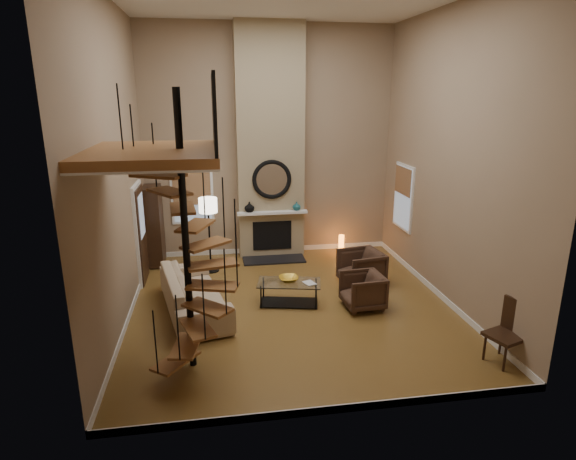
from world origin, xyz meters
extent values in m
cube|color=olive|center=(0.00, 0.00, -0.01)|extent=(6.00, 6.50, 0.01)
cube|color=#967D60|center=(0.00, 3.25, 2.75)|extent=(6.00, 0.02, 5.50)
cube|color=#967D60|center=(0.00, -3.25, 2.75)|extent=(6.00, 0.02, 5.50)
cube|color=#967D60|center=(-3.00, 0.00, 2.75)|extent=(0.02, 6.50, 5.50)
cube|color=#967D60|center=(3.00, 0.00, 2.75)|extent=(0.02, 6.50, 5.50)
cube|color=white|center=(0.00, 3.24, 0.06)|extent=(6.00, 0.02, 0.12)
cube|color=white|center=(0.00, -3.24, 0.06)|extent=(6.00, 0.02, 0.12)
cube|color=white|center=(-2.99, 0.00, 0.06)|extent=(0.02, 6.50, 0.12)
cube|color=white|center=(2.99, 0.00, 0.06)|extent=(0.02, 6.50, 0.12)
cube|color=#988563|center=(0.00, 3.06, 2.75)|extent=(1.60, 0.38, 5.50)
cube|color=black|center=(0.00, 2.57, 0.02)|extent=(1.50, 0.60, 0.04)
cube|color=black|center=(0.00, 2.86, 0.55)|extent=(0.95, 0.02, 0.72)
cube|color=white|center=(0.00, 2.78, 1.15)|extent=(1.70, 0.18, 0.06)
torus|color=black|center=(0.00, 2.84, 1.95)|extent=(0.94, 0.10, 0.94)
cylinder|color=white|center=(0.00, 2.85, 1.95)|extent=(0.80, 0.01, 0.80)
imported|color=black|center=(-0.55, 2.82, 1.30)|extent=(0.24, 0.24, 0.25)
imported|color=#1B585E|center=(0.60, 2.82, 1.28)|extent=(0.20, 0.20, 0.21)
cube|color=white|center=(-1.90, 3.23, 1.60)|extent=(1.02, 0.04, 1.52)
cube|color=#8C9EB2|center=(-1.90, 3.21, 1.60)|extent=(0.90, 0.01, 1.40)
cube|color=#9C6F46|center=(-1.90, 3.19, 1.81)|extent=(0.90, 0.01, 0.98)
cube|color=white|center=(2.98, 2.00, 1.60)|extent=(0.04, 1.02, 1.52)
cube|color=#8C9EB2|center=(2.96, 2.00, 1.60)|extent=(0.01, 0.90, 1.40)
cube|color=#9C6F46|center=(2.94, 2.00, 1.98)|extent=(0.01, 0.90, 0.63)
cube|color=white|center=(-2.97, 1.80, 1.05)|extent=(0.06, 1.05, 2.16)
cube|color=#311C10|center=(-2.94, 1.80, 1.02)|extent=(0.05, 0.90, 2.05)
cube|color=#8C9EB2|center=(-2.90, 1.80, 1.45)|extent=(0.01, 0.60, 0.90)
cube|color=#9A6232|center=(-2.15, -1.80, 3.18)|extent=(1.70, 2.20, 0.12)
cube|color=white|center=(-2.15, -1.80, 3.10)|extent=(1.70, 2.20, 0.03)
cube|color=black|center=(-1.33, -1.80, 3.71)|extent=(0.04, 2.20, 0.94)
cylinder|color=black|center=(-1.80, -1.80, 2.01)|extent=(0.10, 0.10, 4.02)
cube|color=#9A6232|center=(-2.02, -2.08, 0.26)|extent=(0.71, 0.78, 0.04)
cylinder|color=black|center=(-2.24, -2.37, 0.73)|extent=(0.02, 0.02, 0.94)
cube|color=#9A6232|center=(-1.86, -2.15, 0.52)|extent=(0.46, 0.77, 0.04)
cylinder|color=black|center=(-1.93, -2.51, 0.99)|extent=(0.02, 0.02, 0.94)
cube|color=#9A6232|center=(-1.69, -2.14, 0.78)|extent=(0.55, 0.79, 0.04)
cylinder|color=black|center=(-1.58, -2.48, 1.25)|extent=(0.02, 0.02, 0.94)
cube|color=#9A6232|center=(-1.54, -2.05, 1.04)|extent=(0.75, 0.74, 0.04)
cylinder|color=black|center=(-1.28, -2.30, 1.51)|extent=(0.02, 0.02, 0.94)
cube|color=#9A6232|center=(-1.45, -1.90, 1.30)|extent=(0.79, 0.53, 0.04)
cylinder|color=black|center=(-1.11, -2.00, 1.77)|extent=(0.02, 0.02, 0.94)
cube|color=#9A6232|center=(-1.45, -1.73, 1.56)|extent=(0.77, 0.48, 0.04)
cylinder|color=black|center=(-1.10, -1.65, 2.03)|extent=(0.02, 0.02, 0.94)
cube|color=#9A6232|center=(-1.52, -1.57, 1.82)|extent=(0.77, 0.72, 0.04)
cylinder|color=black|center=(-1.25, -1.34, 2.29)|extent=(0.02, 0.02, 0.94)
cube|color=#9A6232|center=(-1.67, -1.47, 2.08)|extent=(0.58, 0.79, 0.04)
cylinder|color=black|center=(-1.53, -1.13, 2.55)|extent=(0.02, 0.02, 0.94)
cube|color=#9A6232|center=(-1.84, -1.44, 2.34)|extent=(0.41, 0.75, 0.04)
cylinder|color=black|center=(-1.88, -1.08, 2.81)|extent=(0.02, 0.02, 0.94)
cube|color=#9A6232|center=(-2.00, -1.50, 2.60)|extent=(0.68, 0.79, 0.04)
cylinder|color=black|center=(-2.20, -1.20, 3.07)|extent=(0.02, 0.02, 0.94)
cube|color=#9A6232|center=(-2.12, -1.63, 2.86)|extent=(0.80, 0.64, 0.04)
cylinder|color=black|center=(-2.44, -1.46, 3.33)|extent=(0.02, 0.02, 0.94)
cube|color=#9A6232|center=(-2.16, -1.80, 3.12)|extent=(0.72, 0.34, 0.04)
cylinder|color=black|center=(-2.52, -1.80, 3.59)|extent=(0.02, 0.02, 0.94)
cube|color=#311C10|center=(-2.80, 2.79, 0.95)|extent=(0.39, 0.83, 1.85)
imported|color=tan|center=(-1.84, 0.04, 0.40)|extent=(1.44, 2.60, 0.72)
imported|color=#402A1D|center=(1.72, 0.85, 0.35)|extent=(0.97, 0.95, 0.77)
imported|color=#402A1D|center=(1.38, -0.31, 0.35)|extent=(0.79, 0.77, 0.67)
cube|color=silver|center=(-0.03, 0.08, 0.44)|extent=(1.30, 0.84, 0.02)
cube|color=black|center=(-0.03, 0.08, 0.03)|extent=(1.18, 0.72, 0.01)
cylinder|color=black|center=(-0.59, -0.02, 0.22)|extent=(0.04, 0.04, 0.44)
cylinder|color=black|center=(0.43, -0.24, 0.22)|extent=(0.04, 0.04, 0.44)
cylinder|color=black|center=(-0.49, 0.41, 0.22)|extent=(0.04, 0.04, 0.44)
cylinder|color=black|center=(0.52, 0.19, 0.22)|extent=(0.04, 0.04, 0.44)
imported|color=gold|center=(-0.03, 0.13, 0.50)|extent=(0.37, 0.37, 0.09)
imported|color=gray|center=(0.32, -0.07, 0.46)|extent=(0.26, 0.30, 0.02)
cylinder|color=black|center=(-1.52, 2.10, 0.01)|extent=(0.37, 0.37, 0.03)
cylinder|color=black|center=(-1.52, 2.10, 0.80)|extent=(0.04, 0.04, 1.58)
cylinder|color=#F2E5C6|center=(-1.52, 2.10, 1.55)|extent=(0.41, 0.41, 0.33)
cylinder|color=orange|center=(1.75, 2.79, 0.25)|extent=(0.14, 0.14, 0.49)
cube|color=#311C10|center=(2.83, -2.47, 0.44)|extent=(0.61, 0.61, 0.05)
cube|color=#311C10|center=(3.02, -2.41, 0.70)|extent=(0.19, 0.45, 0.57)
cylinder|color=#311C10|center=(2.72, -2.70, 0.21)|extent=(0.05, 0.05, 0.46)
cylinder|color=#311C10|center=(3.06, -2.58, 0.21)|extent=(0.05, 0.05, 0.46)
cylinder|color=#311C10|center=(2.60, -2.36, 0.21)|extent=(0.05, 0.05, 0.46)
cylinder|color=#311C10|center=(2.94, -2.24, 0.21)|extent=(0.05, 0.05, 0.46)
camera|label=1|loc=(-1.38, -8.26, 3.96)|focal=29.64mm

